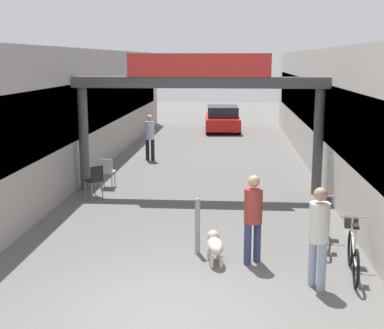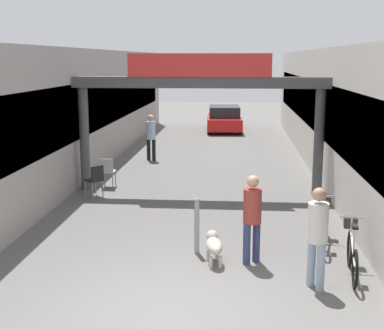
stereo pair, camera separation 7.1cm
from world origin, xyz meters
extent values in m
plane|color=#605E5B|center=(0.00, 0.00, 0.00)|extent=(80.00, 80.00, 0.00)
cube|color=#9E9993|center=(-5.10, 11.00, 2.05)|extent=(3.00, 26.00, 4.10)
cube|color=black|center=(-3.62, 11.00, 2.26)|extent=(0.04, 23.40, 1.64)
cube|color=beige|center=(5.10, 11.00, 2.05)|extent=(3.00, 26.00, 4.10)
cube|color=black|center=(3.62, 11.00, 2.26)|extent=(0.04, 23.40, 1.64)
cylinder|color=#4C4C4F|center=(-3.35, 7.46, 1.49)|extent=(0.28, 0.28, 2.99)
cylinder|color=#4C4C4F|center=(3.35, 7.46, 1.49)|extent=(0.28, 0.28, 2.99)
cube|color=#4C4C4F|center=(0.00, 7.46, 3.14)|extent=(7.40, 0.44, 0.31)
cube|color=red|center=(0.00, 7.26, 3.62)|extent=(3.96, 0.10, 0.64)
cylinder|color=navy|center=(1.28, 1.99, 0.39)|extent=(0.20, 0.20, 0.79)
cylinder|color=navy|center=(1.46, 2.14, 0.39)|extent=(0.20, 0.20, 0.79)
cylinder|color=#99332D|center=(1.37, 2.06, 1.11)|extent=(0.48, 0.48, 0.65)
sphere|color=tan|center=(1.37, 2.06, 1.58)|extent=(0.31, 0.31, 0.22)
cylinder|color=#8C9EB2|center=(2.48, 0.92, 0.40)|extent=(0.19, 0.19, 0.81)
cylinder|color=#8C9EB2|center=(2.35, 1.12, 0.40)|extent=(0.19, 0.19, 0.81)
cylinder|color=silver|center=(2.42, 1.02, 1.14)|extent=(0.47, 0.47, 0.67)
sphere|color=tan|center=(2.42, 1.02, 1.62)|extent=(0.31, 0.31, 0.23)
cylinder|color=black|center=(-2.27, 12.23, 0.41)|extent=(0.19, 0.19, 0.81)
cylinder|color=black|center=(-2.06, 12.12, 0.41)|extent=(0.19, 0.19, 0.81)
cylinder|color=#A5BFE0|center=(-2.16, 12.17, 1.14)|extent=(0.45, 0.45, 0.67)
sphere|color=tan|center=(-2.16, 12.17, 1.62)|extent=(0.31, 0.31, 0.23)
ellipsoid|color=beige|center=(0.67, 1.96, 0.35)|extent=(0.41, 0.71, 0.27)
sphere|color=beige|center=(0.62, 2.26, 0.44)|extent=(0.26, 0.26, 0.23)
sphere|color=white|center=(0.64, 2.16, 0.33)|extent=(0.19, 0.19, 0.16)
cylinder|color=beige|center=(0.55, 2.15, 0.11)|extent=(0.08, 0.08, 0.21)
cylinder|color=beige|center=(0.73, 2.18, 0.11)|extent=(0.08, 0.08, 0.21)
cylinder|color=beige|center=(0.62, 1.75, 0.11)|extent=(0.08, 0.08, 0.21)
cylinder|color=beige|center=(0.80, 1.78, 0.11)|extent=(0.08, 0.08, 0.21)
torus|color=black|center=(3.19, 2.08, 0.34)|extent=(0.13, 0.67, 0.67)
torus|color=black|center=(3.07, 1.07, 0.34)|extent=(0.13, 0.67, 0.67)
cube|color=beige|center=(3.13, 1.58, 0.52)|extent=(0.14, 0.94, 0.34)
cylinder|color=beige|center=(3.12, 1.46, 0.74)|extent=(0.04, 0.04, 0.42)
cube|color=black|center=(3.12, 1.46, 0.96)|extent=(0.12, 0.23, 0.05)
cylinder|color=beige|center=(3.18, 2.02, 0.72)|extent=(0.04, 0.04, 0.46)
cylinder|color=gray|center=(3.18, 2.02, 0.96)|extent=(0.46, 0.08, 0.03)
cube|color=#332D28|center=(3.20, 2.22, 0.80)|extent=(0.26, 0.23, 0.20)
torus|color=black|center=(2.96, 3.61, 0.34)|extent=(0.16, 0.67, 0.67)
torus|color=black|center=(2.80, 2.61, 0.34)|extent=(0.16, 0.67, 0.67)
cube|color=#234C9E|center=(2.88, 3.11, 0.52)|extent=(0.19, 0.94, 0.34)
cylinder|color=#234C9E|center=(2.86, 2.99, 0.74)|extent=(0.04, 0.04, 0.42)
cube|color=black|center=(2.86, 2.99, 0.96)|extent=(0.13, 0.23, 0.05)
cylinder|color=#234C9E|center=(2.95, 3.56, 0.72)|extent=(0.04, 0.04, 0.46)
cylinder|color=gray|center=(2.95, 3.56, 0.96)|extent=(0.46, 0.10, 0.03)
cube|color=#332D28|center=(2.98, 3.75, 0.80)|extent=(0.27, 0.24, 0.20)
cylinder|color=gray|center=(0.31, 2.50, 0.52)|extent=(0.10, 0.10, 1.05)
sphere|color=gray|center=(0.31, 2.50, 1.08)|extent=(0.10, 0.10, 0.10)
cylinder|color=gray|center=(-3.13, 6.65, 0.23)|extent=(0.04, 0.04, 0.45)
cylinder|color=gray|center=(-2.91, 6.91, 0.23)|extent=(0.04, 0.04, 0.45)
cylinder|color=gray|center=(-2.87, 6.43, 0.23)|extent=(0.04, 0.04, 0.45)
cylinder|color=gray|center=(-2.65, 6.69, 0.23)|extent=(0.04, 0.04, 0.45)
cube|color=black|center=(-2.89, 6.67, 0.47)|extent=(0.56, 0.56, 0.04)
cube|color=black|center=(-2.76, 6.55, 0.69)|extent=(0.29, 0.33, 0.40)
cylinder|color=gray|center=(-2.93, 8.00, 0.23)|extent=(0.03, 0.03, 0.45)
cylinder|color=gray|center=(-2.59, 7.99, 0.23)|extent=(0.03, 0.03, 0.45)
cylinder|color=gray|center=(-2.94, 7.66, 0.23)|extent=(0.03, 0.03, 0.45)
cylinder|color=gray|center=(-2.60, 7.65, 0.23)|extent=(0.03, 0.03, 0.45)
cube|color=silver|center=(-2.76, 7.83, 0.47)|extent=(0.41, 0.41, 0.04)
cube|color=silver|center=(-2.77, 7.65, 0.69)|extent=(0.40, 0.05, 0.40)
cube|color=red|center=(0.36, 20.91, 0.48)|extent=(1.96, 4.09, 0.60)
cube|color=#1E2328|center=(0.37, 20.76, 1.06)|extent=(1.69, 2.28, 0.55)
cylinder|color=black|center=(-0.51, 22.31, 0.30)|extent=(0.23, 0.61, 0.60)
cylinder|color=black|center=(1.08, 22.40, 0.30)|extent=(0.23, 0.61, 0.60)
cylinder|color=black|center=(-0.35, 19.41, 0.30)|extent=(0.23, 0.61, 0.60)
cylinder|color=black|center=(1.24, 19.50, 0.30)|extent=(0.23, 0.61, 0.60)
camera|label=1|loc=(0.99, -7.56, 3.79)|focal=50.00mm
camera|label=2|loc=(1.06, -7.55, 3.79)|focal=50.00mm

